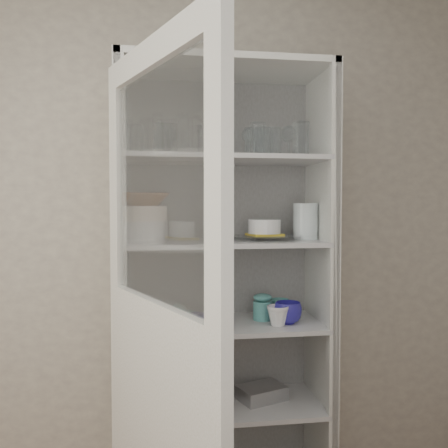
# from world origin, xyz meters

# --- Properties ---
(wall_back) EXTENTS (3.60, 0.02, 2.60)m
(wall_back) POSITION_xyz_m (0.00, 1.50, 1.30)
(wall_back) COLOR gray
(wall_back) RESTS_ON ground
(pantry_cabinet) EXTENTS (1.00, 0.45, 2.10)m
(pantry_cabinet) POSITION_xyz_m (0.20, 1.34, 0.94)
(pantry_cabinet) COLOR beige
(pantry_cabinet) RESTS_ON floor
(cupboard_door) EXTENTS (0.39, 0.84, 2.00)m
(cupboard_door) POSITION_xyz_m (-0.12, 0.64, 0.87)
(cupboard_door) COLOR beige
(cupboard_door) RESTS_ON floor
(tumbler_0) EXTENTS (0.08, 0.08, 0.13)m
(tumbler_0) POSITION_xyz_m (-0.21, 1.16, 1.72)
(tumbler_0) COLOR silver
(tumbler_0) RESTS_ON shelf_glass
(tumbler_1) EXTENTS (0.09, 0.09, 0.13)m
(tumbler_1) POSITION_xyz_m (-0.09, 1.13, 1.73)
(tumbler_1) COLOR silver
(tumbler_1) RESTS_ON shelf_glass
(tumbler_2) EXTENTS (0.10, 0.10, 0.15)m
(tumbler_2) POSITION_xyz_m (0.16, 1.15, 1.74)
(tumbler_2) COLOR silver
(tumbler_2) RESTS_ON shelf_glass
(tumbler_3) EXTENTS (0.08, 0.08, 0.13)m
(tumbler_3) POSITION_xyz_m (0.15, 1.11, 1.72)
(tumbler_3) COLOR silver
(tumbler_3) RESTS_ON shelf_glass
(tumbler_4) EXTENTS (0.08, 0.08, 0.14)m
(tumbler_4) POSITION_xyz_m (0.33, 1.13, 1.73)
(tumbler_4) COLOR silver
(tumbler_4) RESTS_ON shelf_glass
(tumbler_5) EXTENTS (0.07, 0.07, 0.13)m
(tumbler_5) POSITION_xyz_m (0.37, 1.14, 1.72)
(tumbler_5) COLOR silver
(tumbler_5) RESTS_ON shelf_glass
(tumbler_6) EXTENTS (0.09, 0.09, 0.16)m
(tumbler_6) POSITION_xyz_m (0.54, 1.14, 1.74)
(tumbler_6) COLOR silver
(tumbler_6) RESTS_ON shelf_glass
(tumbler_7) EXTENTS (0.10, 0.10, 0.16)m
(tumbler_7) POSITION_xyz_m (-0.10, 1.29, 1.74)
(tumbler_7) COLOR silver
(tumbler_7) RESTS_ON shelf_glass
(tumbler_8) EXTENTS (0.09, 0.09, 0.15)m
(tumbler_8) POSITION_xyz_m (-0.06, 1.24, 1.74)
(tumbler_8) COLOR silver
(tumbler_8) RESTS_ON shelf_glass
(tumbler_9) EXTENTS (0.09, 0.09, 0.15)m
(tumbler_9) POSITION_xyz_m (0.11, 1.25, 1.73)
(tumbler_9) COLOR silver
(tumbler_9) RESTS_ON shelf_glass
(tumbler_10) EXTENTS (0.08, 0.08, 0.14)m
(tumbler_10) POSITION_xyz_m (0.33, 1.27, 1.73)
(tumbler_10) COLOR silver
(tumbler_10) RESTS_ON shelf_glass
(tumbler_11) EXTENTS (0.08, 0.08, 0.15)m
(tumbler_11) POSITION_xyz_m (0.45, 1.30, 1.74)
(tumbler_11) COLOR silver
(tumbler_11) RESTS_ON shelf_glass
(goblet_0) EXTENTS (0.07, 0.07, 0.16)m
(goblet_0) POSITION_xyz_m (-0.05, 1.38, 1.74)
(goblet_0) COLOR silver
(goblet_0) RESTS_ON shelf_glass
(goblet_1) EXTENTS (0.09, 0.09, 0.19)m
(goblet_1) POSITION_xyz_m (0.23, 1.40, 1.76)
(goblet_1) COLOR silver
(goblet_1) RESTS_ON shelf_glass
(goblet_2) EXTENTS (0.08, 0.08, 0.17)m
(goblet_2) POSITION_xyz_m (0.34, 1.36, 1.75)
(goblet_2) COLOR silver
(goblet_2) RESTS_ON shelf_glass
(goblet_3) EXTENTS (0.08, 0.08, 0.19)m
(goblet_3) POSITION_xyz_m (0.54, 1.35, 1.76)
(goblet_3) COLOR silver
(goblet_3) RESTS_ON shelf_glass
(plate_stack_front) EXTENTS (0.21, 0.21, 0.10)m
(plate_stack_front) POSITION_xyz_m (-0.19, 1.22, 1.31)
(plate_stack_front) COLOR white
(plate_stack_front) RESTS_ON shelf_plates
(plate_stack_back) EXTENTS (0.19, 0.19, 0.10)m
(plate_stack_back) POSITION_xyz_m (-0.16, 1.40, 1.31)
(plate_stack_back) COLOR white
(plate_stack_back) RESTS_ON shelf_plates
(cream_bowl) EXTENTS (0.26, 0.26, 0.07)m
(cream_bowl) POSITION_xyz_m (-0.19, 1.22, 1.39)
(cream_bowl) COLOR silver
(cream_bowl) RESTS_ON plate_stack_front
(terracotta_bowl) EXTENTS (0.26, 0.26, 0.06)m
(terracotta_bowl) POSITION_xyz_m (-0.19, 1.22, 1.46)
(terracotta_bowl) COLOR brown
(terracotta_bowl) RESTS_ON cream_bowl
(glass_platter) EXTENTS (0.45, 0.45, 0.02)m
(glass_platter) POSITION_xyz_m (0.40, 1.29, 1.27)
(glass_platter) COLOR silver
(glass_platter) RESTS_ON shelf_plates
(yellow_trivet) EXTENTS (0.17, 0.17, 0.01)m
(yellow_trivet) POSITION_xyz_m (0.40, 1.29, 1.29)
(yellow_trivet) COLOR gold
(yellow_trivet) RESTS_ON glass_platter
(white_ramekin) EXTENTS (0.17, 0.17, 0.07)m
(white_ramekin) POSITION_xyz_m (0.40, 1.29, 1.33)
(white_ramekin) COLOR white
(white_ramekin) RESTS_ON yellow_trivet
(grey_bowl_stack) EXTENTS (0.12, 0.12, 0.18)m
(grey_bowl_stack) POSITION_xyz_m (0.61, 1.28, 1.35)
(grey_bowl_stack) COLOR silver
(grey_bowl_stack) RESTS_ON shelf_plates
(mug_blue) EXTENTS (0.17, 0.17, 0.10)m
(mug_blue) POSITION_xyz_m (0.50, 1.20, 0.91)
(mug_blue) COLOR #222696
(mug_blue) RESTS_ON shelf_mugs
(mug_teal) EXTENTS (0.12, 0.12, 0.09)m
(mug_teal) POSITION_xyz_m (0.50, 1.35, 0.91)
(mug_teal) COLOR #2A776D
(mug_teal) RESTS_ON shelf_mugs
(mug_white) EXTENTS (0.13, 0.13, 0.10)m
(mug_white) POSITION_xyz_m (0.44, 1.17, 0.91)
(mug_white) COLOR white
(mug_white) RESTS_ON shelf_mugs
(teal_jar) EXTENTS (0.09, 0.09, 0.11)m
(teal_jar) POSITION_xyz_m (0.40, 1.29, 0.92)
(teal_jar) COLOR #2A776D
(teal_jar) RESTS_ON shelf_mugs
(measuring_cups) EXTENTS (0.11, 0.11, 0.04)m
(measuring_cups) POSITION_xyz_m (0.10, 1.23, 0.88)
(measuring_cups) COLOR #B8B8B8
(measuring_cups) RESTS_ON shelf_mugs
(white_canister) EXTENTS (0.13, 0.13, 0.13)m
(white_canister) POSITION_xyz_m (-0.19, 1.27, 0.92)
(white_canister) COLOR white
(white_canister) RESTS_ON shelf_mugs
(cream_dish) EXTENTS (0.31, 0.31, 0.07)m
(cream_dish) POSITION_xyz_m (0.12, 1.26, 0.50)
(cream_dish) COLOR silver
(cream_dish) RESTS_ON shelf_bot
(tin_box) EXTENTS (0.26, 0.22, 0.07)m
(tin_box) POSITION_xyz_m (0.39, 1.29, 0.49)
(tin_box) COLOR #A2A2A5
(tin_box) RESTS_ON shelf_bot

